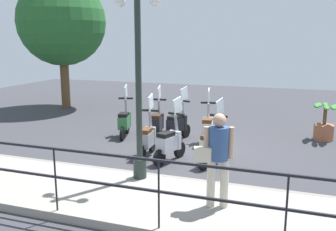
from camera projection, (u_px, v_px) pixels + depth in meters
The scene contains 14 objects.
ground_plane at pixel (184, 152), 9.76m from camera, with size 28.00×28.00×0.00m, color #38383D.
promenade_walkway at pixel (134, 197), 6.83m from camera, with size 2.20×20.00×0.15m.
fence_railing at pixel (104, 173), 5.69m from camera, with size 0.04×16.03×1.07m.
lamp_post_near at pixel (139, 93), 7.22m from camera, with size 0.26×0.90×3.94m.
pedestrian_with_bag at pixel (217, 153), 6.08m from camera, with size 0.42×0.63×1.59m.
tree_large at pixel (62, 22), 15.22m from camera, with size 3.58×3.58×5.36m.
potted_palm at pixel (324, 125), 10.85m from camera, with size 1.06×0.66×1.05m.
scooter_near_0 at pixel (212, 145), 8.67m from camera, with size 1.21×0.53×1.54m.
scooter_near_1 at pixel (170, 142), 8.89m from camera, with size 1.20×0.54×1.54m.
scooter_near_2 at pixel (147, 138), 9.27m from camera, with size 1.23×0.44×1.54m.
scooter_far_0 at pixel (207, 127), 10.38m from camera, with size 1.23×0.47×1.54m.
scooter_far_1 at pixel (178, 124), 10.75m from camera, with size 1.20×0.54×1.54m.
scooter_far_2 at pixel (157, 123), 10.94m from camera, with size 1.23×0.46×1.54m.
scooter_far_3 at pixel (125, 121), 11.16m from camera, with size 1.21×0.53×1.54m.
Camera 1 is at (-8.97, -2.69, 2.92)m, focal length 40.00 mm.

